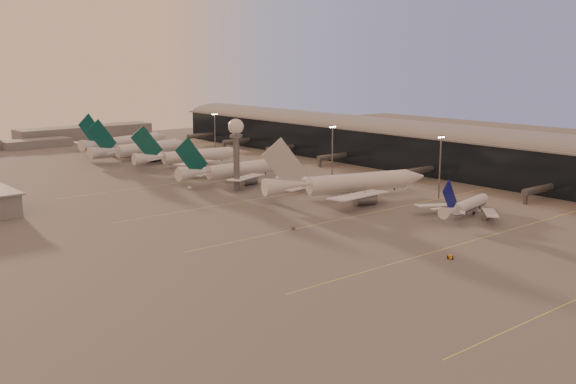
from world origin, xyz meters
TOP-DOWN VIEW (x-y plane):
  - ground at (0.00, 0.00)m, footprint 700.00×700.00m
  - taxiway_markings at (30.00, 56.00)m, footprint 180.00×185.25m
  - terminal at (107.88, 110.09)m, footprint 57.00×362.00m
  - radar_tower at (5.00, 120.00)m, footprint 6.40×6.40m
  - mast_b at (55.00, 55.00)m, footprint 3.60×0.56m
  - mast_c at (50.00, 110.00)m, footprint 3.60×0.56m
  - mast_d at (48.00, 200.00)m, footprint 3.60×0.56m
  - distant_horizon at (2.62, 325.14)m, footprint 165.00×37.50m
  - narrowbody_mid at (38.99, 30.65)m, footprint 37.96×30.00m
  - widebody_white at (29.07, 78.59)m, footprint 69.99×55.33m
  - greentail_a at (16.62, 137.67)m, footprint 59.08×47.73m
  - greentail_b at (23.22, 185.51)m, footprint 60.71×48.83m
  - greentail_c at (16.71, 224.73)m, footprint 64.11×51.43m
  - greentail_d at (24.29, 257.77)m, footprint 64.38×51.27m
  - gsv_tug_mid at (-7.43, 2.75)m, footprint 3.96×4.11m
  - gsv_truck_b at (47.53, 31.27)m, footprint 5.28×2.76m
  - gsv_truck_c at (-19.35, 55.11)m, footprint 4.13×5.33m
  - gsv_catering_b at (60.83, 76.14)m, footprint 4.83×2.97m
  - gsv_tug_far at (13.83, 107.29)m, footprint 3.60×3.44m
  - gsv_truck_d at (-9.46, 134.48)m, footprint 3.80×6.45m
  - gsv_tug_hangar at (46.20, 164.10)m, footprint 4.00×3.62m

SIDE VIEW (x-z plane):
  - ground at x=0.00m, z-range 0.00..0.00m
  - taxiway_markings at x=30.00m, z-range 0.00..0.02m
  - gsv_tug_far at x=13.83m, z-range 0.01..0.91m
  - gsv_tug_hangar at x=46.20m, z-range 0.01..1.00m
  - gsv_tug_mid at x=-7.43m, z-range 0.02..1.04m
  - gsv_truck_b at x=47.53m, z-range 0.02..2.05m
  - gsv_truck_c at x=-19.35m, z-range 0.02..2.08m
  - gsv_truck_d at x=-9.46m, z-range 0.02..2.48m
  - gsv_catering_b at x=60.83m, z-range 0.00..3.69m
  - narrowbody_mid at x=38.99m, z-range -4.46..10.53m
  - greentail_a at x=16.62m, z-range -6.94..14.52m
  - distant_horizon at x=2.62m, z-range -0.61..8.39m
  - greentail_b at x=23.22m, z-range -7.13..14.93m
  - greentail_c at x=16.71m, z-range -7.56..15.81m
  - greentail_d at x=24.29m, z-range -7.77..16.25m
  - widebody_white at x=29.07m, z-range -8.24..16.99m
  - terminal at x=107.88m, z-range -1.00..22.04m
  - mast_b at x=55.00m, z-range 1.24..26.24m
  - mast_c at x=50.00m, z-range 1.24..26.24m
  - mast_d at x=48.00m, z-range 1.24..26.24m
  - radar_tower at x=5.00m, z-range 5.40..36.50m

